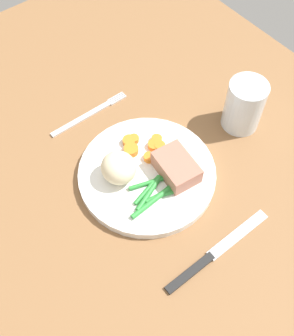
{
  "coord_description": "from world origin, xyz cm",
  "views": [
    {
      "loc": [
        25.72,
        -21.95,
        62.51
      ],
      "look_at": [
        -3.76,
        1.14,
        4.6
      ],
      "focal_mm": 44.06,
      "sensor_mm": 36.0,
      "label": 1
    }
  ],
  "objects": [
    {
      "name": "dining_table",
      "position": [
        0.0,
        0.0,
        1.0
      ],
      "size": [
        120.0,
        90.0,
        2.0
      ],
      "color": "brown",
      "rests_on": "ground"
    },
    {
      "name": "dinner_plate",
      "position": [
        -3.76,
        1.14,
        2.8
      ],
      "size": [
        23.47,
        23.47,
        1.6
      ],
      "primitive_type": "cylinder",
      "color": "white",
      "rests_on": "dining_table"
    },
    {
      "name": "meat_portion",
      "position": [
        -0.59,
        4.84,
        5.19
      ],
      "size": [
        8.33,
        6.22,
        3.19
      ],
      "primitive_type": "cube",
      "rotation": [
        0.0,
        0.0,
        -0.12
      ],
      "color": "#A86B56",
      "rests_on": "dinner_plate"
    },
    {
      "name": "mashed_potatoes",
      "position": [
        -5.87,
        -3.08,
        6.13
      ],
      "size": [
        6.03,
        5.69,
        5.06
      ],
      "primitive_type": "ellipsoid",
      "color": "beige",
      "rests_on": "dinner_plate"
    },
    {
      "name": "carrot_slices",
      "position": [
        -8.21,
        3.33,
        4.12
      ],
      "size": [
        7.01,
        7.24,
        1.19
      ],
      "color": "orange",
      "rests_on": "dinner_plate"
    },
    {
      "name": "green_beans",
      "position": [
        0.48,
        -0.98,
        3.99
      ],
      "size": [
        6.19,
        10.11,
        0.88
      ],
      "color": "#2D8C38",
      "rests_on": "dinner_plate"
    },
    {
      "name": "fork",
      "position": [
        -21.38,
        0.88,
        2.2
      ],
      "size": [
        1.44,
        16.6,
        0.4
      ],
      "rotation": [
        0.0,
        0.0,
        0.04
      ],
      "color": "silver",
      "rests_on": "dining_table"
    },
    {
      "name": "knife",
      "position": [
        13.74,
        0.85,
        2.2
      ],
      "size": [
        1.7,
        20.5,
        0.64
      ],
      "rotation": [
        0.0,
        0.0,
        0.02
      ],
      "color": "black",
      "rests_on": "dining_table"
    },
    {
      "name": "water_glass",
      "position": [
        -2.4,
        22.12,
        6.21
      ],
      "size": [
        6.92,
        6.92,
        9.75
      ],
      "color": "silver",
      "rests_on": "dining_table"
    }
  ]
}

